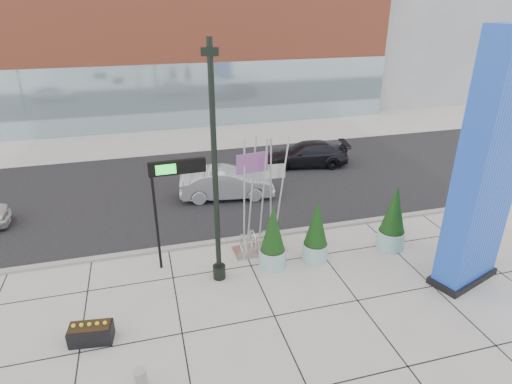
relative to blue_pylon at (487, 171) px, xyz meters
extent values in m
plane|color=#9E9991|center=(-8.33, 0.86, -4.28)|extent=(160.00, 160.00, 0.00)
cube|color=black|center=(-8.33, 10.86, -4.27)|extent=(80.00, 12.00, 0.02)
cube|color=gray|center=(-8.33, 4.86, -4.22)|extent=(80.00, 0.30, 0.12)
cube|color=#A84A30|center=(-7.33, 27.86, 1.22)|extent=(34.00, 10.00, 11.00)
cube|color=#8CA5B2|center=(-7.33, 23.06, -1.78)|extent=(34.00, 0.60, 5.00)
cube|color=slate|center=(17.67, 32.86, 4.72)|extent=(20.00, 18.00, 18.00)
cube|color=#0D38C5|center=(0.00, 0.00, 0.15)|extent=(2.64, 1.73, 8.85)
cube|color=black|center=(0.00, 0.00, -4.15)|extent=(2.89, 1.98, 0.25)
cylinder|color=black|center=(-8.66, 2.42, -0.05)|extent=(0.19, 0.19, 8.46)
cylinder|color=black|center=(-8.66, 2.42, -4.01)|extent=(0.47, 0.47, 0.53)
cube|color=black|center=(-8.66, 2.42, 3.76)|extent=(0.57, 0.34, 0.23)
cube|color=silver|center=(-6.71, 3.86, -4.25)|extent=(2.17, 1.16, 0.06)
cylinder|color=silver|center=(-7.39, 3.67, -1.86)|extent=(0.07, 0.07, 4.83)
cylinder|color=silver|center=(-7.00, 4.01, -1.86)|extent=(0.07, 0.07, 4.83)
cylinder|color=silver|center=(-6.61, 3.77, -1.86)|extent=(0.07, 0.07, 4.83)
cylinder|color=silver|center=(-6.18, 4.06, -1.86)|extent=(0.07, 0.07, 4.83)
cylinder|color=silver|center=(-5.94, 3.62, -1.86)|extent=(0.07, 0.07, 4.83)
torus|color=silver|center=(-7.44, 3.77, -3.81)|extent=(0.11, 0.88, 0.88)
torus|color=silver|center=(-6.95, 3.96, -3.81)|extent=(0.11, 0.88, 0.88)
torus|color=silver|center=(-6.47, 3.77, -3.81)|extent=(0.11, 0.88, 0.88)
torus|color=silver|center=(-5.99, 3.96, -3.81)|extent=(0.11, 0.88, 0.88)
cube|color=red|center=(-7.00, 3.86, -0.41)|extent=(1.25, 0.21, 0.77)
cube|color=silver|center=(-6.13, 3.96, -0.89)|extent=(0.97, 0.10, 0.58)
cylinder|color=gray|center=(-11.58, -1.93, -3.94)|extent=(0.34, 0.34, 0.67)
cylinder|color=black|center=(-10.70, 3.66, -2.15)|extent=(0.10, 0.10, 4.24)
cube|color=black|center=(-9.79, 3.66, -0.23)|extent=(2.03, 0.23, 0.51)
cube|color=#19D833|center=(-10.19, 3.55, -0.23)|extent=(0.71, 0.04, 0.35)
cylinder|color=#92C4BE|center=(-1.41, 2.66, -3.89)|extent=(1.11, 1.11, 0.78)
cylinder|color=black|center=(-1.41, 2.66, -3.50)|extent=(1.03, 1.03, 0.07)
cone|color=black|center=(-1.41, 2.66, -2.49)|extent=(1.00, 1.00, 2.01)
cylinder|color=#92C4BE|center=(-4.77, 2.66, -3.92)|extent=(1.02, 1.02, 0.71)
cylinder|color=black|center=(-4.77, 2.66, -3.56)|extent=(0.93, 0.93, 0.06)
cone|color=black|center=(-4.77, 2.66, -2.65)|extent=(0.91, 0.91, 1.83)
cylinder|color=#92C4BE|center=(-6.53, 2.66, -3.91)|extent=(1.03, 1.03, 0.72)
cylinder|color=black|center=(-6.53, 2.66, -3.55)|extent=(0.95, 0.95, 0.06)
cone|color=black|center=(-6.53, 2.66, -2.63)|extent=(0.93, 0.93, 1.86)
cube|color=black|center=(-12.98, 0.27, -4.00)|extent=(1.33, 0.79, 0.54)
cube|color=black|center=(-12.98, 0.27, -3.72)|extent=(1.23, 0.69, 0.05)
imported|color=#A8AAB0|center=(-6.94, 9.25, -3.49)|extent=(4.97, 2.29, 1.58)
imported|color=black|center=(-1.25, 12.53, -3.54)|extent=(5.34, 2.93, 1.47)
camera|label=1|loc=(-10.82, -10.62, 5.20)|focal=30.00mm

